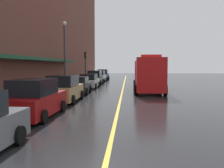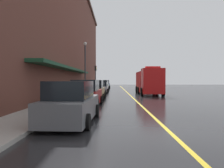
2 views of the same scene
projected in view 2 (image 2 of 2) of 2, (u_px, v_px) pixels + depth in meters
The scene contains 17 objects.
ground_plane at pixel (127, 92), 32.95m from camera, with size 112.00×112.00×0.00m, color #232326.
sidewalk_left at pixel (87, 92), 33.00m from camera, with size 2.40×70.00×0.15m, color #ADA8A0.
lane_center_stripe at pixel (127, 92), 32.95m from camera, with size 0.16×70.00×0.01m, color gold.
brick_building_left at pixel (37, 30), 31.89m from camera, with size 13.52×64.00×18.63m.
parked_car_0 at pixel (71, 103), 9.47m from camera, with size 2.22×4.87×1.85m.
parked_car_1 at pixel (86, 94), 15.44m from camera, with size 2.19×4.81×1.92m.
parked_car_2 at pixel (94, 90), 21.04m from camera, with size 2.17×4.84×1.89m.
parked_car_3 at pixel (98, 89), 26.30m from camera, with size 2.20×4.29×1.56m.
parked_car_4 at pixel (101, 88), 32.04m from camera, with size 2.15×4.30×1.61m.
parked_car_5 at pixel (103, 86), 37.96m from camera, with size 2.10×4.52×1.89m.
parked_car_6 at pixel (104, 85), 43.30m from camera, with size 2.07×4.37×1.75m.
parked_car_7 at pixel (106, 85), 48.67m from camera, with size 2.09×4.40×1.89m.
fire_truck at pixel (149, 82), 28.11m from camera, with size 2.85×8.55×3.50m.
parking_meter_0 at pixel (76, 90), 18.67m from camera, with size 0.14×0.18×1.33m.
parking_meter_1 at pixel (75, 90), 18.03m from camera, with size 0.14×0.18×1.33m.
street_lamp_left at pixel (85, 62), 29.09m from camera, with size 0.44×0.44×6.94m.
traffic_light_near at pixel (96, 73), 37.89m from camera, with size 0.38×0.36×4.30m.
Camera 2 is at (-2.04, -7.94, 1.90)m, focal length 34.23 mm.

